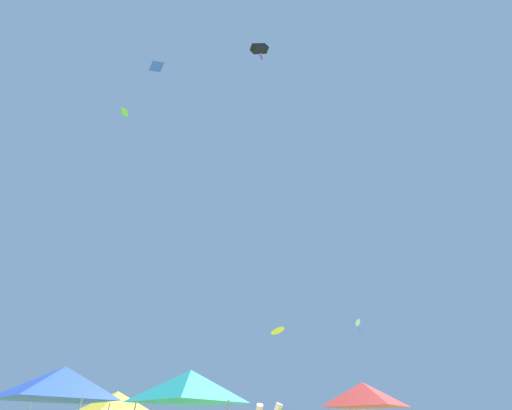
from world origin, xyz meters
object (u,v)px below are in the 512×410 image
object	(u,v)px
kite_blue_diamond	(156,66)
canopy_tent_yellow	(115,403)
canopy_tent_blue	(60,383)
kite_yellow_delta	(277,330)
kite_lime_diamond	(125,112)
canopy_tent_teal	(189,386)
kite_white_delta	(358,323)
kite_black_box	(259,49)
canopy_tent_red	(364,394)

from	to	relation	value
kite_blue_diamond	canopy_tent_yellow	bearing A→B (deg)	73.51
canopy_tent_blue	kite_blue_diamond	size ratio (longest dim) A/B	2.88
kite_yellow_delta	kite_lime_diamond	bearing A→B (deg)	-137.16
canopy_tent_teal	kite_white_delta	xyz separation A→B (m)	(13.54, 14.50, 6.56)
kite_yellow_delta	kite_lime_diamond	size ratio (longest dim) A/B	2.37
kite_black_box	kite_white_delta	world-z (taller)	kite_black_box
canopy_tent_yellow	kite_lime_diamond	distance (m)	18.34
canopy_tent_red	kite_yellow_delta	xyz separation A→B (m)	(-2.79, 8.86, 5.24)
canopy_tent_teal	kite_white_delta	world-z (taller)	kite_white_delta
canopy_tent_blue	kite_blue_diamond	bearing A→B (deg)	-159.62
canopy_tent_blue	kite_yellow_delta	size ratio (longest dim) A/B	2.11
canopy_tent_red	canopy_tent_blue	bearing A→B (deg)	-163.60
canopy_tent_teal	canopy_tent_blue	bearing A→B (deg)	176.91
kite_yellow_delta	kite_lime_diamond	distance (m)	21.15
canopy_tent_blue	kite_lime_diamond	world-z (taller)	kite_lime_diamond
canopy_tent_yellow	kite_yellow_delta	size ratio (longest dim) A/B	1.89
canopy_tent_red	kite_lime_diamond	distance (m)	23.41
canopy_tent_teal	kite_lime_diamond	xyz separation A→B (m)	(-7.13, 1.13, 17.33)
canopy_tent_blue	kite_white_delta	xyz separation A→B (m)	(18.22, 14.25, 6.49)
canopy_tent_yellow	kite_yellow_delta	distance (m)	13.54
canopy_tent_red	kite_black_box	xyz separation A→B (m)	(-5.96, -6.80, 20.96)
kite_yellow_delta	canopy_tent_yellow	bearing A→B (deg)	-141.47
kite_yellow_delta	kite_white_delta	size ratio (longest dim) A/B	1.17
canopy_tent_red	kite_yellow_delta	bearing A→B (deg)	107.49
canopy_tent_yellow	kite_white_delta	world-z (taller)	kite_white_delta
kite_black_box	kite_lime_diamond	world-z (taller)	kite_black_box
canopy_tent_red	kite_blue_diamond	xyz separation A→B (m)	(-14.03, -4.20, 21.84)
kite_lime_diamond	canopy_tent_red	bearing A→B (deg)	10.84
canopy_tent_blue	canopy_tent_red	size ratio (longest dim) A/B	0.99
canopy_tent_yellow	canopy_tent_blue	distance (m)	5.10
canopy_tent_teal	canopy_tent_blue	world-z (taller)	canopy_tent_blue
canopy_tent_teal	kite_white_delta	bearing A→B (deg)	46.97
kite_blue_diamond	kite_black_box	bearing A→B (deg)	-17.88
kite_lime_diamond	kite_white_delta	distance (m)	26.87
canopy_tent_blue	canopy_tent_red	world-z (taller)	canopy_tent_red
kite_black_box	canopy_tent_blue	bearing A→B (deg)	157.64
kite_blue_diamond	kite_yellow_delta	distance (m)	23.93
canopy_tent_yellow	canopy_tent_blue	xyz separation A→B (m)	(-0.68, -5.04, 0.32)
canopy_tent_teal	kite_yellow_delta	xyz separation A→B (m)	(5.64, 12.98, 5.34)
kite_lime_diamond	canopy_tent_yellow	bearing A→B (deg)	53.07
canopy_tent_yellow	kite_white_delta	xyz separation A→B (m)	(17.54, 9.20, 6.81)
canopy_tent_yellow	kite_blue_diamond	size ratio (longest dim) A/B	2.57
kite_black_box	canopy_tent_red	bearing A→B (deg)	48.77
canopy_tent_blue	kite_white_delta	distance (m)	24.02
kite_black_box	kite_yellow_delta	bearing A→B (deg)	78.57
kite_black_box	kite_blue_diamond	world-z (taller)	kite_blue_diamond
canopy_tent_blue	kite_black_box	size ratio (longest dim) A/B	1.17
kite_yellow_delta	kite_white_delta	world-z (taller)	kite_white_delta
canopy_tent_blue	kite_yellow_delta	world-z (taller)	kite_yellow_delta
kite_blue_diamond	canopy_tent_blue	bearing A→B (deg)	20.38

